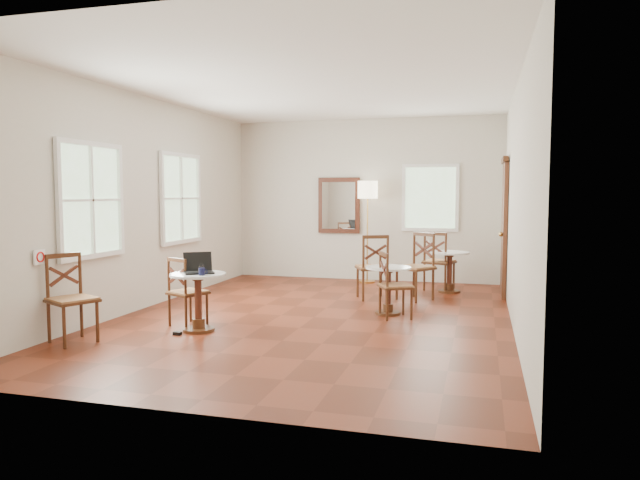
{
  "coord_description": "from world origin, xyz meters",
  "views": [
    {
      "loc": [
        2.11,
        -7.33,
        1.64
      ],
      "look_at": [
        0.0,
        0.3,
        1.0
      ],
      "focal_mm": 32.9,
      "sensor_mm": 36.0,
      "label": 1
    }
  ],
  "objects_px": {
    "chair_near_b": "(71,299)",
    "power_adapter": "(177,333)",
    "water_glass": "(201,268)",
    "laptop": "(198,268)",
    "cafe_table_back": "(450,267)",
    "chair_mid_a": "(373,267)",
    "floor_lamp": "(368,197)",
    "chair_back_a": "(439,261)",
    "cafe_table_near": "(198,295)",
    "chair_near_a": "(186,292)",
    "chair_mid_b": "(394,285)",
    "chair_back_b": "(416,267)",
    "cafe_table_mid": "(388,285)",
    "navy_mug": "(202,272)",
    "mouse": "(200,272)"
  },
  "relations": [
    {
      "from": "laptop",
      "to": "chair_mid_b",
      "type": "bearing_deg",
      "value": -2.63
    },
    {
      "from": "chair_near_a",
      "to": "laptop",
      "type": "distance_m",
      "value": 0.43
    },
    {
      "from": "chair_mid_b",
      "to": "power_adapter",
      "type": "bearing_deg",
      "value": 99.06
    },
    {
      "from": "chair_mid_b",
      "to": "floor_lamp",
      "type": "relative_size",
      "value": 0.47
    },
    {
      "from": "cafe_table_near",
      "to": "navy_mug",
      "type": "xyz_separation_m",
      "value": [
        0.13,
        -0.14,
        0.31
      ]
    },
    {
      "from": "cafe_table_back",
      "to": "laptop",
      "type": "distance_m",
      "value": 4.48
    },
    {
      "from": "laptop",
      "to": "mouse",
      "type": "distance_m",
      "value": 0.07
    },
    {
      "from": "chair_near_b",
      "to": "chair_back_a",
      "type": "distance_m",
      "value": 5.84
    },
    {
      "from": "chair_mid_b",
      "to": "chair_back_a",
      "type": "xyz_separation_m",
      "value": [
        0.41,
        2.38,
        0.06
      ]
    },
    {
      "from": "chair_near_b",
      "to": "chair_near_a",
      "type": "bearing_deg",
      "value": -12.64
    },
    {
      "from": "chair_mid_a",
      "to": "chair_back_b",
      "type": "bearing_deg",
      "value": 166.68
    },
    {
      "from": "laptop",
      "to": "navy_mug",
      "type": "height_order",
      "value": "laptop"
    },
    {
      "from": "laptop",
      "to": "navy_mug",
      "type": "distance_m",
      "value": 0.23
    },
    {
      "from": "water_glass",
      "to": "chair_near_a",
      "type": "bearing_deg",
      "value": 153.61
    },
    {
      "from": "chair_mid_b",
      "to": "floor_lamp",
      "type": "height_order",
      "value": "floor_lamp"
    },
    {
      "from": "cafe_table_near",
      "to": "chair_near_a",
      "type": "height_order",
      "value": "chair_near_a"
    },
    {
      "from": "laptop",
      "to": "navy_mug",
      "type": "xyz_separation_m",
      "value": [
        0.14,
        -0.18,
        -0.02
      ]
    },
    {
      "from": "chair_mid_b",
      "to": "cafe_table_mid",
      "type": "bearing_deg",
      "value": 0.57
    },
    {
      "from": "cafe_table_near",
      "to": "chair_mid_a",
      "type": "relative_size",
      "value": 0.69
    },
    {
      "from": "cafe_table_mid",
      "to": "floor_lamp",
      "type": "relative_size",
      "value": 0.35
    },
    {
      "from": "cafe_table_mid",
      "to": "chair_near_a",
      "type": "xyz_separation_m",
      "value": [
        -2.28,
        -1.37,
        0.03
      ]
    },
    {
      "from": "cafe_table_back",
      "to": "floor_lamp",
      "type": "relative_size",
      "value": 0.36
    },
    {
      "from": "power_adapter",
      "to": "laptop",
      "type": "bearing_deg",
      "value": 65.59
    },
    {
      "from": "power_adapter",
      "to": "chair_back_b",
      "type": "bearing_deg",
      "value": 51.15
    },
    {
      "from": "chair_back_b",
      "to": "water_glass",
      "type": "relative_size",
      "value": 9.76
    },
    {
      "from": "floor_lamp",
      "to": "power_adapter",
      "type": "xyz_separation_m",
      "value": [
        -1.36,
        -4.51,
        -1.55
      ]
    },
    {
      "from": "chair_mid_b",
      "to": "laptop",
      "type": "relative_size",
      "value": 2.0
    },
    {
      "from": "cafe_table_near",
      "to": "chair_back_a",
      "type": "relative_size",
      "value": 0.7
    },
    {
      "from": "chair_near_b",
      "to": "chair_back_b",
      "type": "height_order",
      "value": "chair_back_b"
    },
    {
      "from": "chair_mid_a",
      "to": "cafe_table_back",
      "type": "bearing_deg",
      "value": -163.87
    },
    {
      "from": "navy_mug",
      "to": "chair_back_a",
      "type": "bearing_deg",
      "value": 58.06
    },
    {
      "from": "chair_mid_a",
      "to": "laptop",
      "type": "bearing_deg",
      "value": 33.09
    },
    {
      "from": "power_adapter",
      "to": "cafe_table_back",
      "type": "bearing_deg",
      "value": 53.08
    },
    {
      "from": "chair_mid_a",
      "to": "mouse",
      "type": "height_order",
      "value": "chair_mid_a"
    },
    {
      "from": "water_glass",
      "to": "power_adapter",
      "type": "height_order",
      "value": "water_glass"
    },
    {
      "from": "water_glass",
      "to": "laptop",
      "type": "bearing_deg",
      "value": -158.48
    },
    {
      "from": "chair_near_b",
      "to": "water_glass",
      "type": "distance_m",
      "value": 1.46
    },
    {
      "from": "cafe_table_mid",
      "to": "floor_lamp",
      "type": "xyz_separation_m",
      "value": [
        -0.8,
        2.69,
        1.17
      ]
    },
    {
      "from": "cafe_table_back",
      "to": "water_glass",
      "type": "xyz_separation_m",
      "value": [
        -2.71,
        -3.52,
        0.33
      ]
    },
    {
      "from": "chair_mid_a",
      "to": "water_glass",
      "type": "height_order",
      "value": "chair_mid_a"
    },
    {
      "from": "cafe_table_near",
      "to": "cafe_table_back",
      "type": "bearing_deg",
      "value": 52.68
    },
    {
      "from": "chair_near_a",
      "to": "navy_mug",
      "type": "bearing_deg",
      "value": 162.82
    },
    {
      "from": "power_adapter",
      "to": "navy_mug",
      "type": "bearing_deg",
      "value": 21.68
    },
    {
      "from": "chair_mid_a",
      "to": "water_glass",
      "type": "relative_size",
      "value": 9.53
    },
    {
      "from": "chair_mid_a",
      "to": "floor_lamp",
      "type": "bearing_deg",
      "value": -100.82
    },
    {
      "from": "navy_mug",
      "to": "water_glass",
      "type": "bearing_deg",
      "value": 118.87
    },
    {
      "from": "cafe_table_near",
      "to": "chair_near_b",
      "type": "relative_size",
      "value": 0.71
    },
    {
      "from": "cafe_table_back",
      "to": "chair_back_a",
      "type": "bearing_deg",
      "value": 140.68
    },
    {
      "from": "chair_near_b",
      "to": "power_adapter",
      "type": "height_order",
      "value": "chair_near_b"
    },
    {
      "from": "cafe_table_back",
      "to": "chair_near_a",
      "type": "relative_size",
      "value": 0.79
    }
  ]
}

